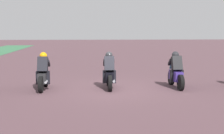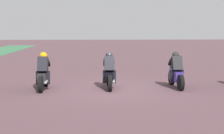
# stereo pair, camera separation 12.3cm
# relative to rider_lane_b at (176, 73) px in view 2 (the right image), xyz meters

# --- Properties ---
(ground_plane) EXTENTS (120.00, 120.00, 0.00)m
(ground_plane) POSITION_rel_rider_lane_b_xyz_m (-0.19, 2.65, -0.62)
(ground_plane) COLOR #52383F
(rider_lane_b) EXTENTS (2.04, 0.55, 1.51)m
(rider_lane_b) POSITION_rel_rider_lane_b_xyz_m (0.00, 0.00, 0.00)
(rider_lane_b) COLOR black
(rider_lane_b) RESTS_ON ground_plane
(rider_lane_c) EXTENTS (2.04, 0.54, 1.51)m
(rider_lane_c) POSITION_rel_rider_lane_b_xyz_m (-0.00, 2.78, 0.00)
(rider_lane_c) COLOR black
(rider_lane_c) RESTS_ON ground_plane
(rider_lane_d) EXTENTS (2.04, 0.54, 1.51)m
(rider_lane_d) POSITION_rel_rider_lane_b_xyz_m (-0.10, 5.45, 0.00)
(rider_lane_d) COLOR black
(rider_lane_d) RESTS_ON ground_plane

